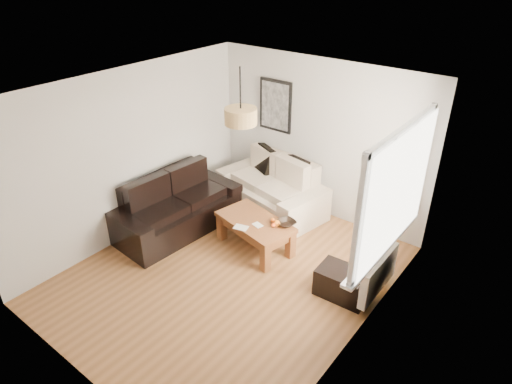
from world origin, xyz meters
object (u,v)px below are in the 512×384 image
Objects in this scene: sofa_leather at (176,204)px; coffee_table at (255,234)px; loveseat_cream at (271,186)px; ottoman at (343,283)px.

sofa_leather reaches higher than coffee_table.
loveseat_cream is at bearing 114.12° from coffee_table.
ottoman is at bearing -81.71° from sofa_leather.
coffee_table is (1.32, 0.35, -0.20)m from sofa_leather.
sofa_leather reaches higher than ottoman.
ottoman is (1.56, -0.14, -0.05)m from coffee_table.
loveseat_cream reaches higher than sofa_leather.
sofa_leather is at bearing -109.83° from loveseat_cream.
sofa_leather is 2.90m from ottoman.
coffee_table is 1.76× the size of ottoman.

